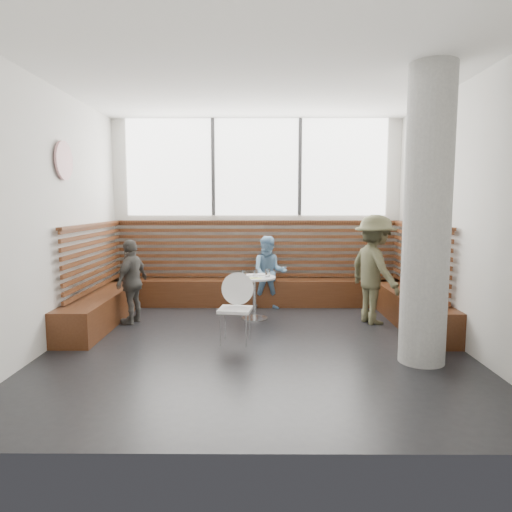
{
  "coord_description": "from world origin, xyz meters",
  "views": [
    {
      "loc": [
        0.04,
        -5.52,
        1.76
      ],
      "look_at": [
        0.0,
        1.0,
        1.0
      ],
      "focal_mm": 32.0,
      "sensor_mm": 36.0,
      "label": 1
    }
  ],
  "objects_px": {
    "child_back": "(269,273)",
    "adult_man": "(374,269)",
    "concrete_column": "(427,218)",
    "child_left": "(132,281)",
    "cafe_table": "(254,289)",
    "cafe_chair": "(235,302)"
  },
  "relations": [
    {
      "from": "child_back",
      "to": "child_left",
      "type": "relative_size",
      "value": 0.99
    },
    {
      "from": "child_left",
      "to": "cafe_table",
      "type": "bearing_deg",
      "value": 113.88
    },
    {
      "from": "adult_man",
      "to": "child_back",
      "type": "xyz_separation_m",
      "value": [
        -1.52,
        0.88,
        -0.19
      ]
    },
    {
      "from": "cafe_chair",
      "to": "child_back",
      "type": "xyz_separation_m",
      "value": [
        0.47,
        1.8,
        0.1
      ]
    },
    {
      "from": "adult_man",
      "to": "child_left",
      "type": "xyz_separation_m",
      "value": [
        -3.55,
        -0.02,
        -0.18
      ]
    },
    {
      "from": "concrete_column",
      "to": "child_left",
      "type": "xyz_separation_m",
      "value": [
        -3.67,
        1.65,
        -0.98
      ]
    },
    {
      "from": "adult_man",
      "to": "child_left",
      "type": "relative_size",
      "value": 1.29
    },
    {
      "from": "cafe_table",
      "to": "adult_man",
      "type": "distance_m",
      "value": 1.8
    },
    {
      "from": "child_back",
      "to": "adult_man",
      "type": "bearing_deg",
      "value": -29.99
    },
    {
      "from": "cafe_chair",
      "to": "child_back",
      "type": "height_order",
      "value": "child_back"
    },
    {
      "from": "adult_man",
      "to": "child_left",
      "type": "distance_m",
      "value": 3.55
    },
    {
      "from": "cafe_chair",
      "to": "adult_man",
      "type": "distance_m",
      "value": 2.21
    },
    {
      "from": "concrete_column",
      "to": "cafe_chair",
      "type": "distance_m",
      "value": 2.49
    },
    {
      "from": "concrete_column",
      "to": "cafe_table",
      "type": "relative_size",
      "value": 4.9
    },
    {
      "from": "adult_man",
      "to": "concrete_column",
      "type": "bearing_deg",
      "value": 163.58
    },
    {
      "from": "concrete_column",
      "to": "child_back",
      "type": "distance_m",
      "value": 3.18
    },
    {
      "from": "cafe_table",
      "to": "adult_man",
      "type": "xyz_separation_m",
      "value": [
        1.75,
        -0.21,
        0.33
      ]
    },
    {
      "from": "adult_man",
      "to": "child_left",
      "type": "bearing_deg",
      "value": 69.81
    },
    {
      "from": "concrete_column",
      "to": "adult_man",
      "type": "bearing_deg",
      "value": 94.1
    },
    {
      "from": "child_left",
      "to": "adult_man",
      "type": "bearing_deg",
      "value": 106.81
    },
    {
      "from": "adult_man",
      "to": "cafe_table",
      "type": "bearing_deg",
      "value": 62.58
    },
    {
      "from": "concrete_column",
      "to": "child_left",
      "type": "height_order",
      "value": "concrete_column"
    }
  ]
}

